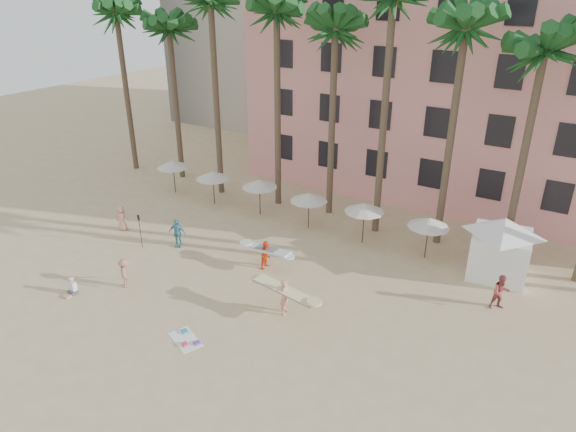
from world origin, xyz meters
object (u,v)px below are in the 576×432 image
(carrier_yellow, at_px, (285,295))
(pink_hotel, at_px, (494,87))
(cabana, at_px, (501,242))
(carrier_white, at_px, (267,253))

(carrier_yellow, bearing_deg, pink_hotel, 79.54)
(cabana, distance_m, carrier_yellow, 12.54)
(cabana, xyz_separation_m, carrier_yellow, (-8.22, -9.42, -0.99))
(cabana, bearing_deg, pink_hotel, 107.03)
(pink_hotel, height_order, cabana, pink_hotel)
(pink_hotel, relative_size, cabana, 7.00)
(pink_hotel, bearing_deg, cabana, -72.97)
(pink_hotel, bearing_deg, carrier_yellow, -100.46)
(cabana, relative_size, carrier_yellow, 1.44)
(carrier_yellow, relative_size, carrier_white, 1.16)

